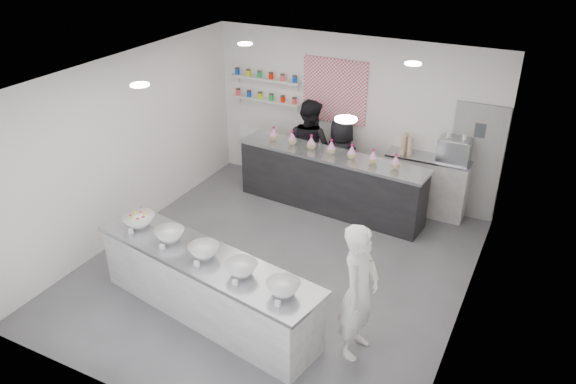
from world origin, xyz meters
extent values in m
plane|color=#515156|center=(0.00, 0.00, 0.00)|extent=(6.00, 6.00, 0.00)
plane|color=white|center=(0.00, 0.00, 3.00)|extent=(6.00, 6.00, 0.00)
plane|color=white|center=(0.00, 3.00, 1.50)|extent=(5.50, 0.00, 5.50)
plane|color=white|center=(-2.75, 0.00, 1.50)|extent=(0.00, 6.00, 6.00)
plane|color=white|center=(2.75, 0.00, 1.50)|extent=(0.00, 6.00, 6.00)
cube|color=gray|center=(2.30, 2.97, 1.05)|extent=(0.88, 0.04, 2.10)
cube|color=#D42E4C|center=(-0.35, 2.98, 1.95)|extent=(1.25, 0.03, 1.20)
cube|color=silver|center=(-1.75, 2.90, 1.60)|extent=(1.45, 0.22, 0.04)
cube|color=silver|center=(-1.75, 2.90, 2.02)|extent=(1.45, 0.22, 0.04)
cylinder|color=white|center=(-1.40, -1.00, 2.98)|extent=(0.24, 0.24, 0.02)
cylinder|color=white|center=(1.40, -1.00, 2.98)|extent=(0.24, 0.24, 0.02)
cylinder|color=white|center=(-1.40, 1.60, 2.98)|extent=(0.24, 0.24, 0.02)
cylinder|color=white|center=(1.40, 1.60, 2.98)|extent=(0.24, 0.24, 0.02)
cube|color=#9A9995|center=(-0.32, -1.39, 0.47)|extent=(3.54, 1.39, 0.94)
cube|color=black|center=(-0.02, 2.10, 0.55)|extent=(3.57, 0.95, 1.09)
cube|color=white|center=(-0.05, 1.80, 1.24)|extent=(3.47, 0.31, 0.30)
cube|color=#9A9995|center=(1.55, 2.78, 0.54)|extent=(1.46, 0.46, 1.08)
cube|color=#93969E|center=(1.96, 2.78, 1.29)|extent=(0.54, 0.37, 0.41)
imported|color=white|center=(1.73, -1.13, 0.90)|extent=(0.47, 0.68, 1.80)
imported|color=black|center=(-0.64, 2.53, 0.94)|extent=(1.06, 0.92, 1.88)
imported|color=black|center=(-0.03, 2.60, 0.79)|extent=(0.89, 0.70, 1.59)
camera|label=1|loc=(3.41, -6.33, 5.04)|focal=35.00mm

